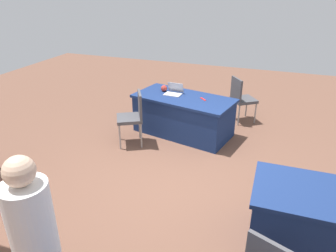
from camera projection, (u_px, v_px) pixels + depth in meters
ground_plane at (178, 185)px, 4.67m from camera, size 14.40×14.40×0.00m
table_foreground at (183, 115)px, 6.10m from camera, size 2.02×1.29×0.75m
table_back_left at (324, 223)px, 3.40m from camera, size 1.56×0.89×0.75m
chair_near_front at (241, 97)px, 6.56m from camera, size 0.61×0.61×0.95m
chair_aisle at (133, 115)px, 5.64m from camera, size 0.60×0.60×0.98m
person_attendee_standing at (36, 242)px, 2.40m from camera, size 0.37×0.37×1.70m
laptop_silver at (174, 92)px, 6.08m from camera, size 0.34×0.31×0.21m
yarn_ball at (164, 88)px, 6.22m from camera, size 0.12×0.12×0.12m
scissors_red at (203, 99)px, 5.83m from camera, size 0.15×0.16×0.01m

